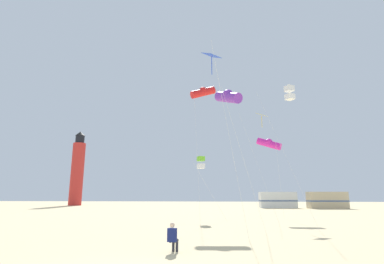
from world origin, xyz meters
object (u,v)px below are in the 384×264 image
Objects in this scene: kite_box_white at (289,93)px; rv_van_white at (278,200)px; kite_diamond_gold at (261,119)px; kite_box_lime at (201,162)px; kite_tube_magenta at (269,143)px; kite_tube_violet at (228,97)px; kite_diamond_blue at (213,62)px; rv_van_tan at (327,200)px; kite_tube_scarlet at (203,92)px; lighthouse_distant at (77,170)px; kite_flyer_standing at (173,236)px.

kite_box_white reaches higher than rv_van_white.
rv_van_white is (6.14, 28.37, -7.83)m from kite_diamond_gold.
kite_box_white is at bearing -32.09° from kite_box_lime.
kite_tube_magenta is at bearing 69.85° from kite_diamond_gold.
kite_diamond_blue is at bearing -106.04° from kite_tube_violet.
kite_box_lime is 0.89× the size of rv_van_tan.
kite_tube_scarlet is 35.21m from rv_van_tan.
lighthouse_distant is (-36.47, 36.97, -1.38)m from kite_diamond_gold.
kite_tube_scarlet is (0.36, -1.71, 6.44)m from kite_box_lime.
kite_diamond_blue reaches higher than rv_van_tan.
kite_tube_violet is 6.82m from kite_box_white.
kite_diamond_gold reaches higher than rv_van_tan.
kite_box_lime is 0.54× the size of kite_box_white.
lighthouse_distant is at bearing 130.34° from kite_box_lime.
lighthouse_distant is (-37.50, 34.17, 0.49)m from kite_tube_magenta.
kite_tube_violet reaches higher than kite_tube_magenta.
kite_box_lime is 9.95m from kite_tube_violet.
kite_diamond_blue is at bearing -110.12° from kite_tube_magenta.
kite_tube_magenta is 1.22× the size of rv_van_tan.
kite_box_lime is 0.89× the size of rv_van_white.
rv_van_white is 8.15m from rv_van_tan.
kite_tube_magenta is 15.26m from kite_diamond_blue.
kite_diamond_gold is 0.90× the size of kite_box_white.
rv_van_tan is at bearing 63.49° from kite_tube_violet.
kite_flyer_standing is 16.43m from kite_box_white.
kite_diamond_blue is (-4.16, -11.35, 0.52)m from kite_diamond_gold.
rv_van_white is (42.61, -8.60, -6.45)m from lighthouse_distant.
kite_box_white reaches higher than kite_diamond_gold.
kite_flyer_standing is 0.18× the size of rv_van_tan.
kite_diamond_gold is at bearing -98.69° from kite_flyer_standing.
kite_flyer_standing is 17.81m from kite_tube_scarlet.
rv_van_white is at bearing 68.54° from kite_tube_scarlet.
kite_box_white reaches higher than kite_flyer_standing.
kite_tube_scarlet is 0.74× the size of lighthouse_distant.
kite_tube_scarlet is 1.88× the size of rv_van_tan.
rv_van_tan is at bearing -11.66° from lighthouse_distant.
rv_van_white is at bearing 77.80° from kite_diamond_gold.
rv_van_white is at bearing 82.34° from kite_box_white.
kite_flyer_standing is 0.12× the size of kite_tube_violet.
kite_flyer_standing is at bearing -91.66° from kite_tube_scarlet.
kite_tube_scarlet is 1.54× the size of kite_tube_magenta.
lighthouse_distant reaches higher than rv_van_white.
lighthouse_distant is at bearing -46.75° from kite_flyer_standing.
kite_box_white reaches higher than kite_box_lime.
kite_box_lime is 10.21m from kite_box_white.
kite_tube_violet is 11.90m from kite_tube_magenta.
kite_tube_magenta is at bearing -123.35° from rv_van_tan.
lighthouse_distant reaches higher than kite_diamond_gold.
kite_box_lime is 0.35× the size of lighthouse_distant.
kite_tube_scarlet is 7.91m from kite_box_white.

